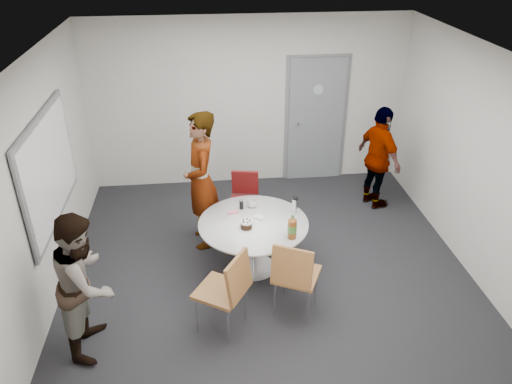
{
  "coord_description": "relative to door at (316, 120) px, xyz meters",
  "views": [
    {
      "loc": [
        -0.71,
        -5.03,
        3.92
      ],
      "look_at": [
        -0.13,
        0.25,
        0.99
      ],
      "focal_mm": 35.0,
      "sensor_mm": 36.0,
      "label": 1
    }
  ],
  "objects": [
    {
      "name": "floor",
      "position": [
        -1.1,
        -2.48,
        -1.03
      ],
      "size": [
        5.0,
        5.0,
        0.0
      ],
      "primitive_type": "plane",
      "color": "black",
      "rests_on": "ground"
    },
    {
      "name": "ceiling",
      "position": [
        -1.1,
        -2.48,
        1.67
      ],
      "size": [
        5.0,
        5.0,
        0.0
      ],
      "primitive_type": "plane",
      "rotation": [
        3.14,
        0.0,
        0.0
      ],
      "color": "silver",
      "rests_on": "wall_back"
    },
    {
      "name": "wall_back",
      "position": [
        -1.1,
        0.02,
        0.32
      ],
      "size": [
        5.0,
        0.0,
        5.0
      ],
      "primitive_type": "plane",
      "rotation": [
        1.57,
        0.0,
        0.0
      ],
      "color": "beige",
      "rests_on": "floor"
    },
    {
      "name": "wall_left",
      "position": [
        -3.6,
        -2.48,
        0.32
      ],
      "size": [
        0.0,
        5.0,
        5.0
      ],
      "primitive_type": "plane",
      "rotation": [
        1.57,
        0.0,
        1.57
      ],
      "color": "beige",
      "rests_on": "floor"
    },
    {
      "name": "wall_right",
      "position": [
        1.4,
        -2.48,
        0.32
      ],
      "size": [
        0.0,
        5.0,
        5.0
      ],
      "primitive_type": "plane",
      "rotation": [
        1.57,
        0.0,
        -1.57
      ],
      "color": "beige",
      "rests_on": "floor"
    },
    {
      "name": "wall_front",
      "position": [
        -1.1,
        -4.98,
        0.32
      ],
      "size": [
        5.0,
        0.0,
        5.0
      ],
      "primitive_type": "plane",
      "rotation": [
        -1.57,
        0.0,
        0.0
      ],
      "color": "beige",
      "rests_on": "floor"
    },
    {
      "name": "door",
      "position": [
        0.0,
        0.0,
        0.0
      ],
      "size": [
        1.02,
        0.17,
        2.12
      ],
      "color": "gray",
      "rests_on": "wall_back"
    },
    {
      "name": "whiteboard",
      "position": [
        -3.56,
        -2.28,
        0.42
      ],
      "size": [
        0.04,
        1.9,
        1.25
      ],
      "color": "slate",
      "rests_on": "wall_left"
    },
    {
      "name": "table",
      "position": [
        -1.26,
        -2.47,
        -0.43
      ],
      "size": [
        1.33,
        1.33,
        1.0
      ],
      "color": "white",
      "rests_on": "floor"
    },
    {
      "name": "chair_near_left",
      "position": [
        -1.65,
        -3.49,
        -0.43
      ],
      "size": [
        0.67,
        0.65,
        0.98
      ],
      "rotation": [
        0.0,
        0.0,
        1.02
      ],
      "color": "brown",
      "rests_on": "floor"
    },
    {
      "name": "chair_near_right",
      "position": [
        -0.93,
        -3.34,
        -0.43
      ],
      "size": [
        0.63,
        0.65,
        0.97
      ],
      "rotation": [
        0.0,
        0.0,
        -0.45
      ],
      "color": "brown",
      "rests_on": "floor"
    },
    {
      "name": "chair_far",
      "position": [
        -1.3,
        -1.42,
        -0.52
      ],
      "size": [
        0.46,
        0.49,
        0.83
      ],
      "rotation": [
        0.0,
        0.0,
        2.97
      ],
      "color": "maroon",
      "rests_on": "floor"
    },
    {
      "name": "person_main",
      "position": [
        -1.89,
        -1.77,
        -0.09
      ],
      "size": [
        0.52,
        0.72,
        1.86
      ],
      "primitive_type": "imported",
      "rotation": [
        0.0,
        0.0,
        -1.46
      ],
      "color": "#A5C6EA",
      "rests_on": "floor"
    },
    {
      "name": "person_left",
      "position": [
        -3.05,
        -3.5,
        -0.25
      ],
      "size": [
        0.63,
        0.79,
        1.56
      ],
      "primitive_type": "imported",
      "rotation": [
        0.0,
        0.0,
        1.51
      ],
      "color": "white",
      "rests_on": "floor"
    },
    {
      "name": "person_right",
      "position": [
        0.74,
        -1.05,
        -0.24
      ],
      "size": [
        0.66,
        1.0,
        1.58
      ],
      "primitive_type": "imported",
      "rotation": [
        0.0,
        0.0,
        1.89
      ],
      "color": "black",
      "rests_on": "floor"
    }
  ]
}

